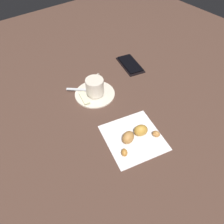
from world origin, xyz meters
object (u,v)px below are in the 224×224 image
(sugar_packet, at_px, (84,98))
(cell_phone, at_px, (130,64))
(saucer, at_px, (94,94))
(teaspoon, at_px, (92,90))
(napkin, at_px, (133,137))
(espresso_cup, at_px, (94,86))
(croissant, at_px, (135,135))

(sugar_packet, xyz_separation_m, cell_phone, (0.06, -0.26, -0.01))
(sugar_packet, bearing_deg, cell_phone, 114.62)
(saucer, height_order, sugar_packet, sugar_packet)
(teaspoon, relative_size, napkin, 0.67)
(espresso_cup, bearing_deg, croissant, 176.17)
(espresso_cup, xyz_separation_m, sugar_packet, (-0.00, 0.04, -0.03))
(saucer, xyz_separation_m, espresso_cup, (-0.00, -0.00, 0.03))
(saucer, height_order, croissant, croissant)
(croissant, relative_size, cell_phone, 0.96)
(espresso_cup, xyz_separation_m, cell_phone, (0.06, -0.21, -0.03))
(napkin, xyz_separation_m, croissant, (-0.01, 0.00, 0.02))
(sugar_packet, distance_m, croissant, 0.23)
(espresso_cup, height_order, sugar_packet, espresso_cup)
(espresso_cup, bearing_deg, teaspoon, 6.82)
(saucer, bearing_deg, cell_phone, -75.72)
(napkin, height_order, cell_phone, cell_phone)
(saucer, relative_size, sugar_packet, 2.28)
(croissant, xyz_separation_m, cell_phone, (0.29, -0.23, -0.02))
(saucer, height_order, teaspoon, teaspoon)
(espresso_cup, bearing_deg, cell_phone, -75.09)
(sugar_packet, relative_size, napkin, 0.37)
(sugar_packet, xyz_separation_m, croissant, (-0.23, -0.03, 0.01))
(espresso_cup, distance_m, sugar_packet, 0.05)
(sugar_packet, height_order, cell_phone, sugar_packet)
(saucer, height_order, napkin, saucer)
(espresso_cup, relative_size, sugar_packet, 1.32)
(saucer, distance_m, napkin, 0.23)
(saucer, distance_m, sugar_packet, 0.04)
(espresso_cup, xyz_separation_m, croissant, (-0.23, 0.02, -0.02))
(croissant, height_order, cell_phone, croissant)
(espresso_cup, distance_m, croissant, 0.23)
(sugar_packet, xyz_separation_m, napkin, (-0.22, -0.03, -0.01))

